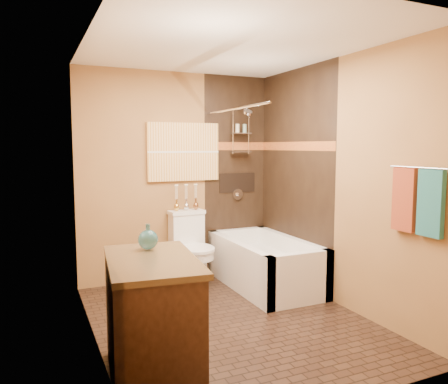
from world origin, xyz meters
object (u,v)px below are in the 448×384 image
toilet (192,248)px  vanity (152,319)px  bathtub (265,267)px  sunset_painting (183,152)px

toilet → vanity: vanity is taller
bathtub → toilet: (-0.73, 0.45, 0.21)m
sunset_painting → bathtub: sunset_painting is taller
toilet → vanity: 2.15m
sunset_painting → toilet: bearing=-90.0°
sunset_painting → vanity: (-0.99, -2.18, -1.12)m
bathtub → toilet: size_ratio=1.77×
bathtub → toilet: bearing=148.4°
sunset_painting → bathtub: size_ratio=0.60×
bathtub → toilet: 0.88m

